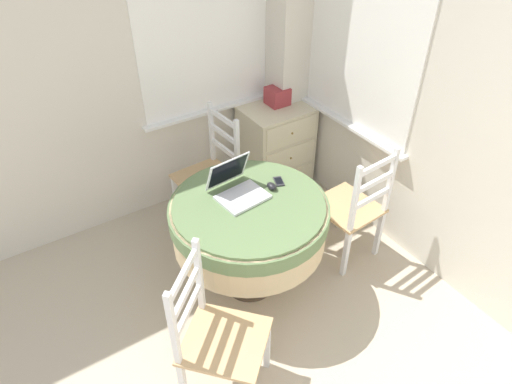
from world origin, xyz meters
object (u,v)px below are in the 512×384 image
dining_chair_camera_near (216,337)px  dining_chair_near_right_window (353,208)px  corner_cabinet (276,145)px  laptop (237,188)px  round_dining_table (249,220)px  computer_mouse (272,186)px  dining_chair_near_back_window (210,174)px  storage_box (277,96)px  cell_phone (279,181)px

dining_chair_camera_near → dining_chair_near_right_window: bearing=17.0°
dining_chair_camera_near → corner_cabinet: dining_chair_camera_near is taller
laptop → round_dining_table: bearing=-83.5°
computer_mouse → laptop: bearing=161.6°
computer_mouse → dining_chair_near_back_window: 0.81m
corner_cabinet → computer_mouse: bearing=-126.6°
dining_chair_near_back_window → dining_chair_camera_near: same height
storage_box → laptop: bearing=-136.4°
dining_chair_near_back_window → dining_chair_camera_near: 1.51m
dining_chair_near_back_window → cell_phone: bearing=-77.8°
round_dining_table → dining_chair_near_back_window: bearing=80.5°
cell_phone → laptop: bearing=173.2°
round_dining_table → corner_cabinet: bearing=47.3°
round_dining_table → dining_chair_near_right_window: (0.79, -0.14, -0.15)m
dining_chair_near_back_window → corner_cabinet: dining_chair_near_back_window is taller
dining_chair_near_back_window → storage_box: size_ratio=5.53×
round_dining_table → computer_mouse: bearing=12.4°
dining_chair_near_back_window → dining_chair_camera_near: (-0.69, -1.34, 0.00)m
cell_phone → corner_cabinet: size_ratio=0.15×
round_dining_table → dining_chair_near_back_window: size_ratio=1.07×
laptop → corner_cabinet: size_ratio=0.46×
laptop → computer_mouse: 0.23m
laptop → dining_chair_near_right_window: 0.91m
dining_chair_near_right_window → dining_chair_camera_near: size_ratio=1.00×
dining_chair_camera_near → corner_cabinet: bearing=46.4°
cell_phone → corner_cabinet: bearing=55.8°
computer_mouse → dining_chair_near_right_window: size_ratio=0.08×
corner_cabinet → storage_box: 0.46m
round_dining_table → storage_box: 1.37m
cell_phone → dining_chair_camera_near: dining_chair_camera_near is taller
dining_chair_camera_near → round_dining_table: bearing=44.9°
dining_chair_near_back_window → round_dining_table: bearing=-99.5°
laptop → dining_chair_near_right_window: laptop is taller
computer_mouse → dining_chair_near_back_window: bearing=95.4°
dining_chair_camera_near → dining_chair_near_back_window: bearing=62.9°
round_dining_table → corner_cabinet: (0.87, 0.95, -0.22)m
dining_chair_near_back_window → dining_chair_near_right_window: size_ratio=1.00×
round_dining_table → cell_phone: (0.29, 0.08, 0.15)m
corner_cabinet → storage_box: storage_box is taller
corner_cabinet → dining_chair_camera_near: bearing=-133.6°
cell_phone → dining_chair_near_right_window: (0.50, -0.22, -0.30)m
round_dining_table → storage_box: size_ratio=5.91×
laptop → corner_cabinet: bearing=43.1°
dining_chair_near_back_window → corner_cabinet: 0.76m
dining_chair_near_back_window → dining_chair_camera_near: bearing=-117.1°
storage_box → corner_cabinet: bearing=-127.3°
dining_chair_near_right_window → cell_phone: bearing=155.9°
round_dining_table → dining_chair_camera_near: dining_chair_camera_near is taller
laptop → dining_chair_near_right_window: bearing=-18.0°
laptop → storage_box: size_ratio=1.99×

